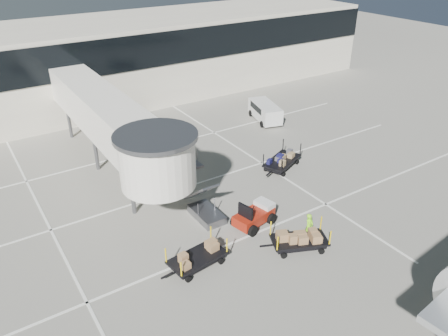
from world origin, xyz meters
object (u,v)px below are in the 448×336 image
Objects in this scene: ground_worker at (309,226)px; minivan at (265,110)px; baggage_tug at (254,216)px; suitcase_cart at (282,161)px; box_cart_far at (199,258)px; box_cart_near at (302,239)px.

ground_worker is 0.36× the size of minivan.
ground_worker is 18.39m from minivan.
suitcase_cart is at bearing 25.92° from baggage_tug.
minivan is (10.90, 13.13, 0.36)m from baggage_tug.
box_cart_far is (-4.81, -1.48, -0.10)m from baggage_tug.
ground_worker reaches higher than minivan.
suitcase_cart is 9.60m from box_cart_near.
box_cart_near is 5.97m from box_cart_far.
baggage_tug is at bearing -165.60° from suitcase_cart.
box_cart_far is (-10.94, -6.24, -0.03)m from suitcase_cart.
baggage_tug is 17.07m from minivan.
baggage_tug reaches higher than box_cart_near.
suitcase_cart is 1.06× the size of box_cart_near.
box_cart_far is 21.46m from minivan.
box_cart_far is at bearing 151.88° from ground_worker.
ground_worker is at bearing -18.38° from box_cart_far.
suitcase_cart is 8.76m from ground_worker.
box_cart_near is at bearing -146.52° from suitcase_cart.
suitcase_cart reaches higher than box_cart_far.
box_cart_near reaches higher than box_cart_far.
baggage_tug reaches higher than box_cart_far.
ground_worker is at bearing 48.59° from box_cart_near.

